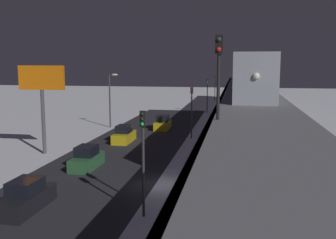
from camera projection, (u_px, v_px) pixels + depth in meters
name	position (u px, v px, depth m)	size (l,w,h in m)	color
ground_plane	(157.00, 185.00, 29.80)	(240.00, 240.00, 0.00)	white
avenue_asphalt	(87.00, 181.00, 30.77)	(11.00, 93.76, 0.01)	#28282D
elevated_railway	(252.00, 114.00, 27.82)	(5.00, 93.76, 6.46)	slate
subway_train	(245.00, 69.00, 60.65)	(2.94, 74.07, 3.40)	#999EA8
rail_signal	(219.00, 62.00, 18.45)	(0.36, 0.41, 4.00)	black
sedan_black	(26.00, 198.00, 24.58)	(1.80, 4.76, 1.97)	black
sedan_green	(87.00, 159.00, 34.45)	(1.80, 4.39, 1.97)	#2D6038
sedan_yellow	(124.00, 135.00, 45.74)	(1.80, 4.41, 1.97)	gold
sedan_yellow_2	(163.00, 124.00, 54.46)	(1.80, 4.20, 1.97)	gold
traffic_light_near	(143.00, 148.00, 23.05)	(0.32, 0.44, 6.40)	#2D2D2D
traffic_light_mid	(192.00, 104.00, 47.40)	(0.32, 0.44, 6.40)	#2D2D2D
traffic_light_far	(207.00, 90.00, 71.76)	(0.32, 0.44, 6.40)	#2D2D2D
traffic_light_distant	(215.00, 83.00, 96.11)	(0.32, 0.44, 6.40)	#2D2D2D
commercial_billboard	(42.00, 87.00, 38.96)	(4.80, 0.36, 8.90)	#4C4C51
street_lamp_far	(111.00, 94.00, 55.49)	(1.35, 0.44, 7.65)	#38383D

